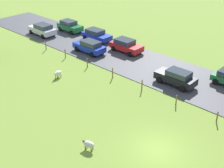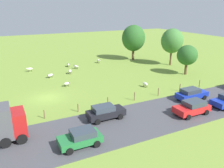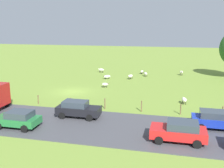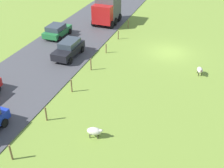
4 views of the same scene
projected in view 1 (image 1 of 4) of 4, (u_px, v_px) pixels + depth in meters
The scene contains 17 objects.
ground_plane at pixel (158, 149), 22.34m from camera, with size 160.00×160.00×0.00m, color olive.
road_strip at pixel (224, 93), 29.60m from camera, with size 8.00×80.00×0.06m, color #47474C.
sheep_2 at pixel (58, 73), 32.44m from camera, with size 1.12×0.69×0.76m.
sheep_5 at pixel (89, 144), 22.13m from camera, with size 0.70×1.06×0.72m.
fence_post_1 at pixel (217, 117), 25.18m from camera, with size 0.12×0.12×1.03m, color brown.
fence_post_2 at pixel (176, 100), 27.56m from camera, with size 0.12×0.12×1.00m, color brown.
fence_post_3 at pixel (142, 85), 29.90m from camera, with size 0.12×0.12×1.18m, color brown.
fence_post_4 at pixel (113, 73), 32.28m from camera, with size 0.12×0.12×1.19m, color brown.
fence_post_5 at pixel (87, 63), 34.68m from camera, with size 0.12×0.12×1.12m, color brown.
fence_post_6 at pixel (65, 54), 37.05m from camera, with size 0.12×0.12×1.15m, color brown.
fence_post_7 at pixel (46, 46), 39.42m from camera, with size 0.12×0.12×1.20m, color brown.
car_0 at pixel (126, 45), 38.69m from camera, with size 2.21×4.28×1.60m.
car_1 at pixel (70, 26), 45.85m from camera, with size 2.07×4.19×1.65m.
car_2 at pixel (90, 46), 38.43m from camera, with size 2.05×4.43×1.57m.
car_3 at pixel (42, 29), 44.41m from camera, with size 2.19×4.55×1.64m.
car_4 at pixel (96, 35), 42.40m from camera, with size 2.16×4.42×1.55m.
car_5 at pixel (176, 77), 30.74m from camera, with size 1.95×4.28×1.62m.
Camera 1 is at (-15.05, -9.26, 14.92)m, focal length 48.17 mm.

